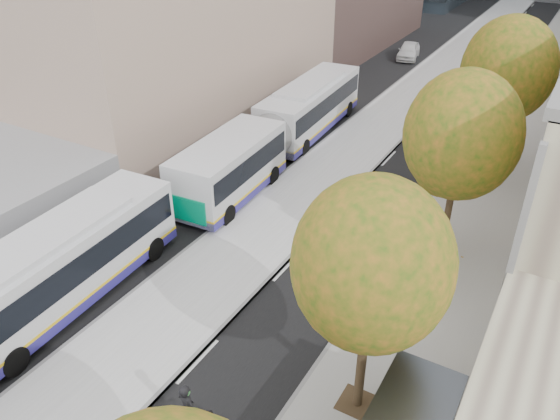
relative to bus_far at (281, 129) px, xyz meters
The scene contains 7 objects.
bus_platform 8.61m from the bus_far, 66.42° to the left, with size 4.25×150.00×0.15m, color #AFAFAF.
sidewalk 13.87m from the bus_far, 34.27° to the left, with size 4.75×150.00×0.08m, color gray.
tree_c 18.27m from the bus_far, 52.67° to the right, with size 4.20×4.20×7.28m.
tree_d 12.65m from the bus_far, 25.76° to the right, with size 4.40×4.40×7.60m.
tree_e 12.18m from the bus_far, 19.09° to the left, with size 4.60×4.60×7.92m.
bus_far is the anchor object (origin of this frame).
distant_car 23.77m from the bus_far, 90.74° to the left, with size 1.71×4.25×1.45m, color silver.
Camera 1 is at (7.15, 2.16, 13.53)m, focal length 35.00 mm.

